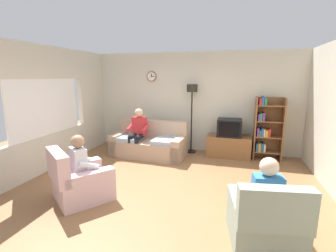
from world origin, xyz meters
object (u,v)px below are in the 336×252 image
Objects in this scene: armchair_near_bookshelf at (264,222)px; person_in_right_armchair at (264,195)px; tv at (229,128)px; tv_stand at (228,146)px; bookshelf at (266,128)px; floor_lamp at (192,99)px; couch at (149,144)px; armchair_near_window at (81,183)px; person_in_left_armchair at (85,164)px; person_on_couch at (138,130)px.

person_in_right_armchair reaches higher than armchair_near_bookshelf.
armchair_near_bookshelf is at bearing -80.83° from tv.
bookshelf is (0.89, 0.07, 0.51)m from tv_stand.
floor_lamp reaches higher than tv_stand.
floor_lamp is 1.86× the size of armchair_near_bookshelf.
couch is 3.25× the size of tv.
person_in_right_armchair is at bearing -5.71° from armchair_near_window.
tv is at bearing 13.31° from couch.
armchair_near_bookshelf is (1.54, -3.47, -1.16)m from floor_lamp.
armchair_near_window is (-3.22, -3.07, -0.49)m from bookshelf.
tv is 0.32× the size of floor_lamp.
tv_stand is 3.41m from armchair_near_bookshelf.
tv is 1.22m from floor_lamp.
person_in_left_armchair is at bearing -128.13° from tv.
bookshelf reaches higher than armchair_near_bookshelf.
floor_lamp is 1.64m from person_on_couch.
person_on_couch is (-2.27, -0.61, 0.42)m from tv_stand.
couch is at bearing -166.03° from tv_stand.
bookshelf is 1.41× the size of person_in_right_armchair.
floor_lamp is (1.00, 0.60, 1.14)m from couch.
person_in_left_armchair is at bearing -96.38° from couch.
armchair_near_bookshelf is at bearing -7.42° from armchair_near_window.
bookshelf is at bearing 12.12° from person_on_couch.
tv is at bearing 51.87° from armchair_near_window.
armchair_near_bookshelf is 2.87m from person_in_left_armchair.
armchair_near_window and armchair_near_bookshelf have the same top height.
tv is at bearing -7.03° from floor_lamp.
tv_stand is at bearing 14.98° from person_on_couch.
person_on_couch reaches higher than tv_stand.
couch is 1.05× the size of floor_lamp.
floor_lamp reaches higher than couch.
person_in_right_armchair is at bearing -65.68° from floor_lamp.
person_in_right_armchair is (2.80, -2.67, -0.09)m from person_on_couch.
person_in_left_armchair is (-2.82, 0.44, 0.32)m from armchair_near_bookshelf.
floor_lamp is 3.56m from armchair_near_window.
tv_stand is 3.72m from person_in_left_armchair.
couch is at bearing 22.18° from person_on_couch.
floor_lamp reaches higher than armchair_near_window.
person_on_couch reaches higher than person_in_right_armchair.
person_in_left_armchair is (-3.16, -2.99, -0.18)m from bookshelf.
floor_lamp is 3.39m from person_in_left_armchair.
tv reaches higher than tv_stand.
couch is at bearing -168.87° from bookshelf.
armchair_near_window is 1.19× the size of armchair_near_bookshelf.
armchair_near_window is 2.90m from armchair_near_bookshelf.
floor_lamp reaches higher than armchair_near_bookshelf.
armchair_near_window is at bearing -136.39° from bookshelf.
armchair_near_window is at bearing -127.91° from person_in_left_armchair.
floor_lamp is at bearing 114.32° from person_in_right_armchair.
floor_lamp is at bearing 29.06° from person_on_couch.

